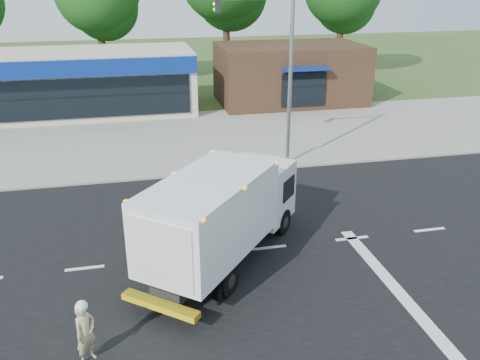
% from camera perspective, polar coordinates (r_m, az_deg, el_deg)
% --- Properties ---
extents(ground, '(120.00, 120.00, 0.00)m').
position_cam_1_polar(ground, '(17.30, 3.28, -7.64)').
color(ground, '#385123').
rests_on(ground, ground).
extents(road_asphalt, '(60.00, 14.00, 0.02)m').
position_cam_1_polar(road_asphalt, '(17.29, 3.28, -7.62)').
color(road_asphalt, black).
rests_on(road_asphalt, ground).
extents(sidewalk, '(60.00, 2.40, 0.12)m').
position_cam_1_polar(sidewalk, '(24.53, -1.82, 1.86)').
color(sidewalk, gray).
rests_on(sidewalk, ground).
extents(parking_apron, '(60.00, 9.00, 0.02)m').
position_cam_1_polar(parking_apron, '(29.97, -3.89, 5.54)').
color(parking_apron, gray).
rests_on(parking_apron, ground).
extents(lane_markings, '(55.20, 7.00, 0.01)m').
position_cam_1_polar(lane_markings, '(16.58, 9.10, -9.28)').
color(lane_markings, silver).
rests_on(lane_markings, road_asphalt).
extents(ems_box_truck, '(6.24, 6.89, 3.16)m').
position_cam_1_polar(ems_box_truck, '(15.63, -2.02, -3.49)').
color(ems_box_truck, black).
rests_on(ems_box_truck, ground).
extents(emergency_worker, '(0.67, 0.69, 1.70)m').
position_cam_1_polar(emergency_worker, '(12.89, -16.99, -15.97)').
color(emergency_worker, tan).
rests_on(emergency_worker, ground).
extents(retail_strip_mall, '(18.00, 6.20, 4.00)m').
position_cam_1_polar(retail_strip_mall, '(35.30, -20.35, 10.14)').
color(retail_strip_mall, beige).
rests_on(retail_strip_mall, ground).
extents(brown_storefront, '(10.00, 6.70, 4.00)m').
position_cam_1_polar(brown_storefront, '(36.76, 5.63, 11.81)').
color(brown_storefront, '#382316').
rests_on(brown_storefront, ground).
extents(traffic_signal_pole, '(3.51, 0.25, 8.00)m').
position_cam_1_polar(traffic_signal_pole, '(23.25, 4.17, 13.09)').
color(traffic_signal_pole, gray).
rests_on(traffic_signal_pole, ground).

